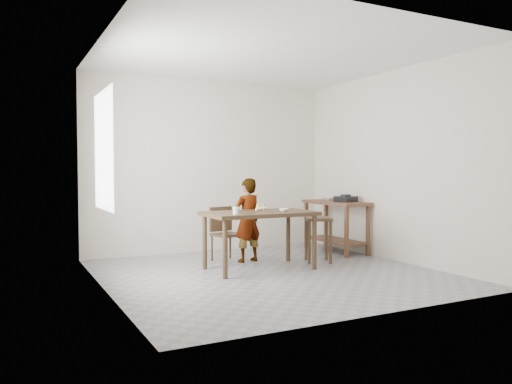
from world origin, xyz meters
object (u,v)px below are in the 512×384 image
dining_table (260,240)px  dining_chair (227,234)px  prep_counter (336,226)px  child (247,220)px  stool (318,240)px

dining_table → dining_chair: dining_chair is taller
dining_table → prep_counter: size_ratio=1.17×
prep_counter → child: 1.64m
prep_counter → child: child is taller
dining_table → prep_counter: bearing=22.1°
dining_table → child: (0.10, 0.56, 0.21)m
dining_table → prep_counter: prep_counter is taller
child → stool: 1.03m
dining_table → stool: 0.97m
dining_table → stool: (0.96, 0.07, -0.06)m
dining_chair → stool: bearing=-40.6°
dining_table → child: size_ratio=1.19×
dining_table → dining_chair: size_ratio=1.83×
prep_counter → dining_chair: prep_counter is taller
stool → dining_table: bearing=-175.6°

